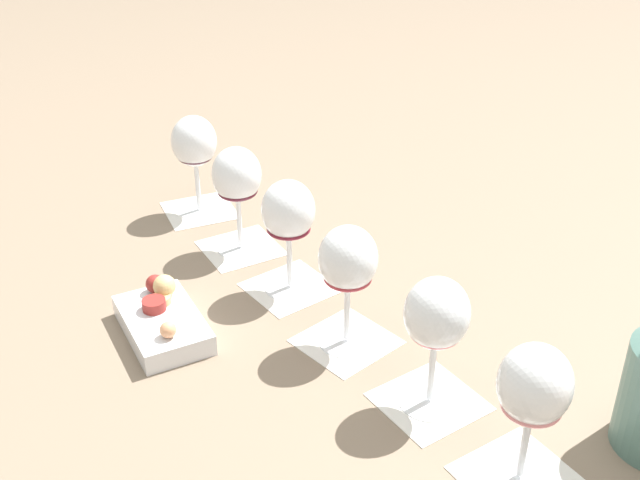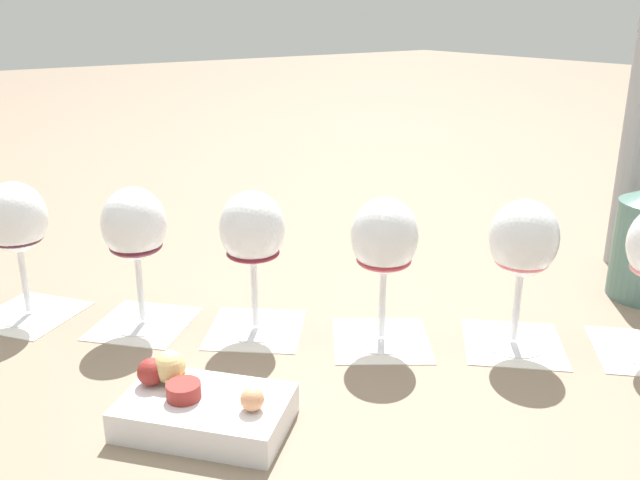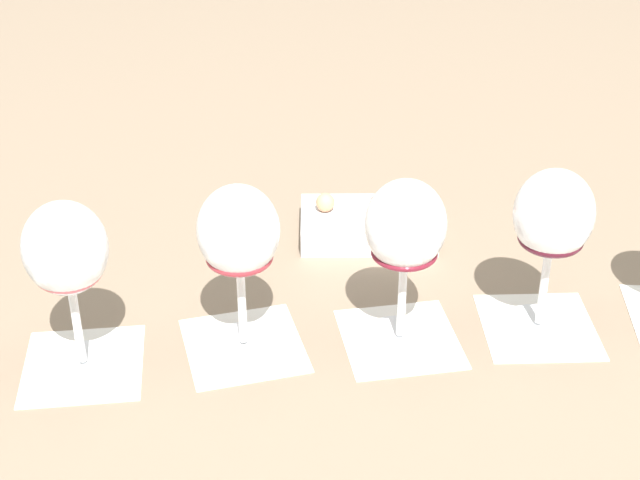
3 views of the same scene
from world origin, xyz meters
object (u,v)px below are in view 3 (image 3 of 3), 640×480
Objects in this scene: snack_dish at (372,222)px; wine_glass_2 at (239,240)px; wine_glass_4 at (553,223)px; wine_glass_1 at (67,258)px; wine_glass_3 at (405,234)px.

wine_glass_2 is at bearing -172.76° from snack_dish.
wine_glass_2 is 0.30m from wine_glass_4.
wine_glass_1 is 1.00× the size of wine_glass_2.
wine_glass_4 is at bearing -41.78° from wine_glass_3.
wine_glass_3 is at bearing 138.22° from wine_glass_4.
wine_glass_4 is at bearing -98.46° from snack_dish.
wine_glass_1 is 1.00× the size of wine_glass_3.
wine_glass_3 is at bearing -42.27° from wine_glass_1.
wine_glass_1 is 0.39m from snack_dish.
wine_glass_1 and wine_glass_2 have the same top height.
snack_dish is (0.14, 0.14, -0.10)m from wine_glass_3.
wine_glass_3 is (0.11, -0.11, 0.00)m from wine_glass_2.
wine_glass_1 is 1.00× the size of wine_glass_4.
wine_glass_3 is 0.96× the size of snack_dish.
snack_dish is at bearing -9.90° from wine_glass_1.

